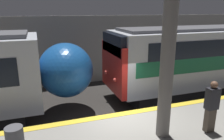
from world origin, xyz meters
name	(u,v)px	position (x,y,z in m)	size (l,w,h in m)	color
ground_plane	(122,136)	(0.00, 0.00, 0.00)	(120.00, 120.00, 0.00)	#282623
station_rear_barrier	(83,50)	(0.00, 6.73, 2.15)	(50.00, 0.15, 4.29)	#9E998E
support_pillar_near	(167,71)	(0.59, -1.79, 3.02)	(0.39, 0.39, 4.02)	slate
person_waiting	(211,106)	(2.05, -2.09, 1.87)	(0.38, 0.24, 1.64)	#473D33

